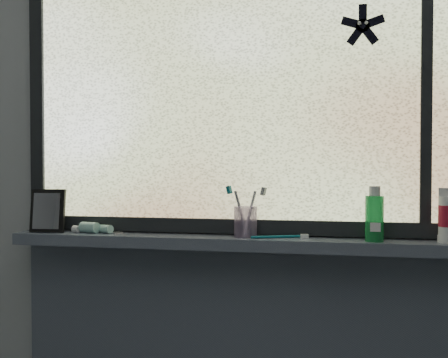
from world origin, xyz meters
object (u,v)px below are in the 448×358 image
(toothbrush_cup, at_px, (245,222))
(mouthwash_bottle, at_px, (374,214))
(cream_tube, at_px, (447,213))
(vanity_mirror, at_px, (48,211))

(toothbrush_cup, xyz_separation_m, mouthwash_bottle, (0.42, -0.02, 0.04))
(cream_tube, bearing_deg, mouthwash_bottle, -175.76)
(toothbrush_cup, relative_size, mouthwash_bottle, 0.71)
(toothbrush_cup, distance_m, mouthwash_bottle, 0.42)
(vanity_mirror, bearing_deg, toothbrush_cup, -4.49)
(vanity_mirror, relative_size, mouthwash_bottle, 1.07)
(vanity_mirror, distance_m, toothbrush_cup, 0.72)
(vanity_mirror, relative_size, toothbrush_cup, 1.52)
(vanity_mirror, height_order, toothbrush_cup, vanity_mirror)
(toothbrush_cup, relative_size, cream_tube, 0.84)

